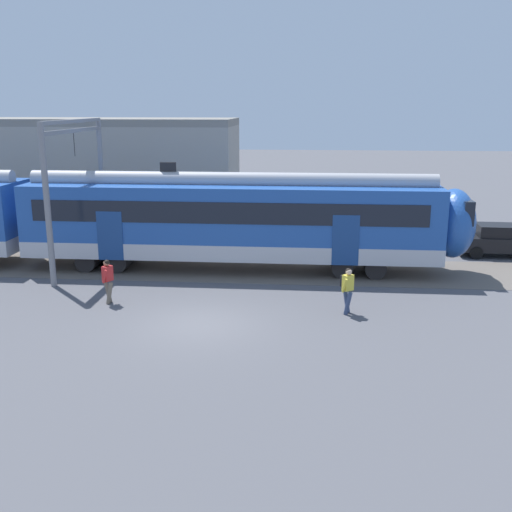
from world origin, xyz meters
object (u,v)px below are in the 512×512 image
object	(u,v)px
parked_car_black	(499,240)
pedestrian_yellow	(347,287)
pedestrian_red	(108,278)
commuter_train	(43,216)

from	to	relation	value
parked_car_black	pedestrian_yellow	bearing A→B (deg)	-131.00
pedestrian_red	pedestrian_yellow	bearing A→B (deg)	-2.49
commuter_train	parked_car_black	size ratio (longest dim) A/B	9.41
pedestrian_red	pedestrian_yellow	size ratio (longest dim) A/B	1.00
pedestrian_yellow	parked_car_black	distance (m)	11.95
pedestrian_yellow	parked_car_black	bearing A→B (deg)	49.00
pedestrian_red	parked_car_black	distance (m)	18.67
pedestrian_red	parked_car_black	bearing A→B (deg)	27.57
pedestrian_yellow	pedestrian_red	bearing A→B (deg)	177.51
commuter_train	pedestrian_yellow	distance (m)	14.47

